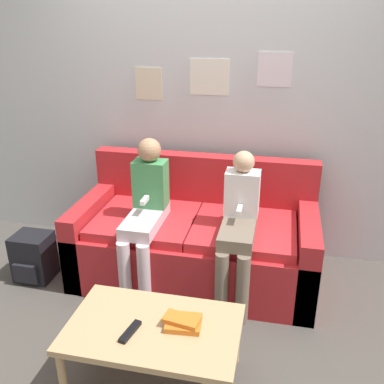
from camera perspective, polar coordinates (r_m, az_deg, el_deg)
ground_plane at (r=3.06m, az=-1.73°, el=-16.40°), size 10.00×10.00×0.00m
wall_back at (r=3.49m, az=2.38°, el=12.33°), size 8.00×0.06×2.60m
couch at (r=3.34m, az=0.50°, el=-6.49°), size 1.80×0.88×0.89m
coffee_table at (r=2.43m, az=-5.14°, el=-18.13°), size 0.93×0.58×0.39m
person_left at (r=3.09m, az=-6.23°, el=-2.30°), size 0.24×0.59×1.12m
person_right at (r=2.96m, az=6.26°, el=-4.12°), size 0.24×0.59×1.07m
tv_remote at (r=2.36m, az=-8.24°, el=-17.93°), size 0.07×0.17×0.02m
book_stack at (r=2.38m, az=-1.22°, el=-16.92°), size 0.21×0.17×0.06m
backpack at (r=3.57m, az=-20.36°, el=-8.13°), size 0.28×0.27×0.37m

